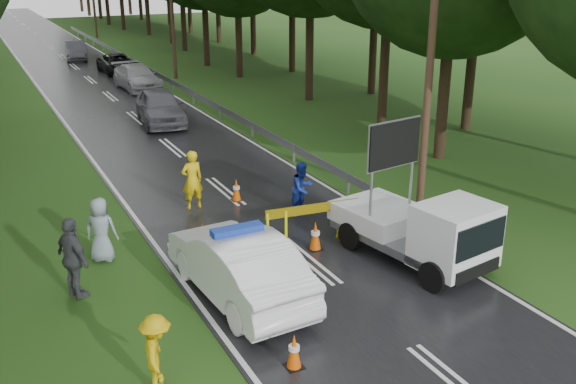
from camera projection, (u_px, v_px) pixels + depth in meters
ground at (308, 261)px, 16.95m from camera, size 160.00×160.00×0.00m
road at (90, 80)px, 42.08m from camera, size 7.00×140.00×0.02m
guardrail at (146, 68)px, 43.19m from camera, size 0.12×60.06×0.70m
utility_pole_near at (431, 46)px, 19.09m from camera, size 1.40×0.24×10.00m
police_sedan at (238, 265)px, 14.91m from camera, size 2.02×5.01×1.78m
work_truck at (421, 229)px, 16.52m from camera, size 2.65×4.73×3.57m
barrier at (313, 214)px, 17.77m from camera, size 2.76×0.35×1.14m
officer at (192, 180)px, 20.19m from camera, size 0.73×0.50×1.91m
civilian at (302, 188)px, 19.77m from camera, size 0.99×0.87×1.69m
bystander_left at (157, 354)px, 11.60m from camera, size 0.78×1.11×1.57m
bystander_mid at (73, 258)px, 14.82m from camera, size 0.89×1.27×2.00m
bystander_right at (101, 230)px, 16.70m from camera, size 1.01×0.92×1.74m
queue_car_first at (160, 107)px, 30.72m from camera, size 2.55×5.07×1.66m
queue_car_second at (137, 77)px, 38.95m from camera, size 2.30×5.05×1.43m
queue_car_third at (118, 64)px, 44.39m from camera, size 2.25×4.72×1.30m
queue_car_fourth at (76, 50)px, 50.31m from camera, size 2.07×4.52×1.44m
cone_near_left at (294, 352)px, 12.41m from camera, size 0.35×0.35×0.75m
cone_center at (315, 236)px, 17.47m from camera, size 0.39×0.39×0.82m
cone_far at (236, 190)px, 21.02m from camera, size 0.36×0.36×0.76m
cone_left_mid at (203, 237)px, 17.47m from camera, size 0.37×0.37×0.78m
cone_right at (363, 208)px, 19.66m from camera, size 0.31×0.31×0.66m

